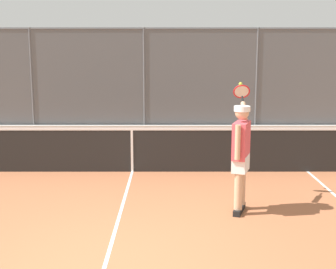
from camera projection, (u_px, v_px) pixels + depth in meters
ground_plane at (105, 266)px, 5.70m from camera, size 60.00×60.00×0.00m
fence_backdrop at (145, 86)px, 16.05m from camera, size 17.81×1.37×3.32m
tennis_net at (132, 149)px, 10.06m from camera, size 9.86×0.09×1.07m
tennis_player at (241, 150)px, 7.45m from camera, size 0.46×1.43×2.04m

